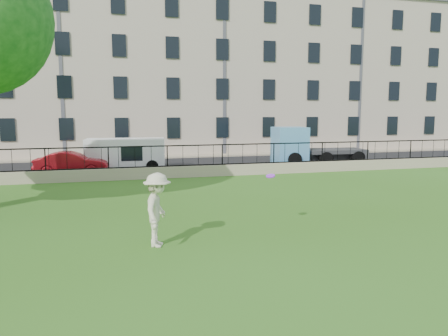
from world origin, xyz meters
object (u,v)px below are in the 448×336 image
object	(u,v)px
frisbee	(271,176)
white_van	(126,155)
man	(157,210)
red_sedan	(72,163)
blue_truck	(317,146)

from	to	relation	value
frisbee	white_van	distance (m)	14.78
man	white_van	world-z (taller)	man
red_sedan	blue_truck	distance (m)	15.43
blue_truck	frisbee	bearing A→B (deg)	-117.91
frisbee	white_van	xyz separation A→B (m)	(-3.56, 14.33, -0.70)
white_van	blue_truck	distance (m)	12.43
frisbee	blue_truck	distance (m)	16.86
frisbee	red_sedan	distance (m)	14.87
frisbee	red_sedan	xyz separation A→B (m)	(-6.52, 13.33, -1.00)
red_sedan	white_van	xyz separation A→B (m)	(2.96, 1.00, 0.31)
frisbee	blue_truck	size ratio (longest dim) A/B	0.05
man	white_van	bearing A→B (deg)	18.16
red_sedan	man	bearing A→B (deg)	-161.96
white_van	blue_truck	xyz separation A→B (m)	(12.43, 0.00, 0.28)
red_sedan	white_van	distance (m)	3.14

